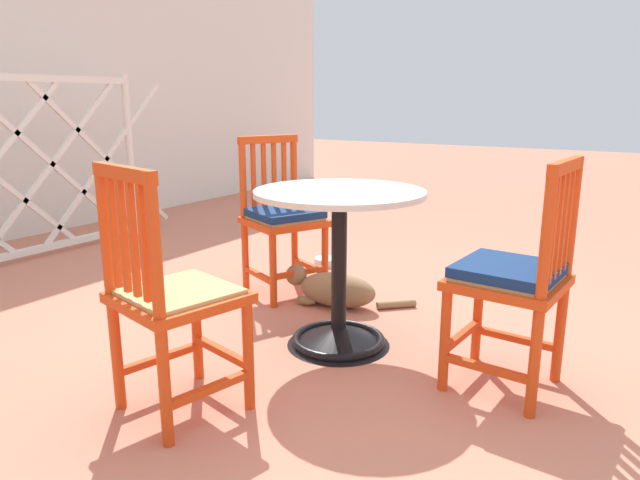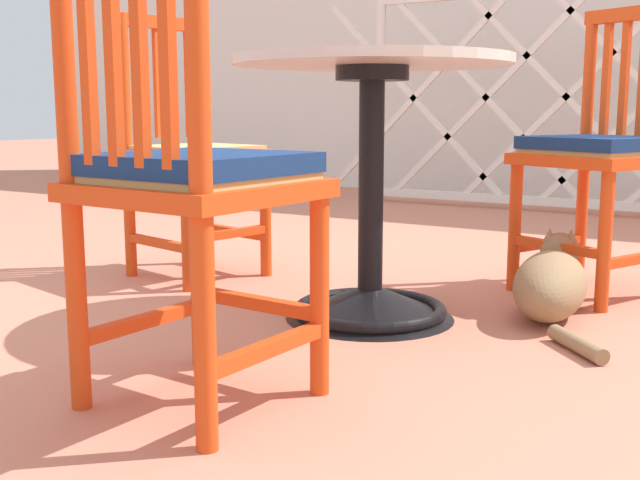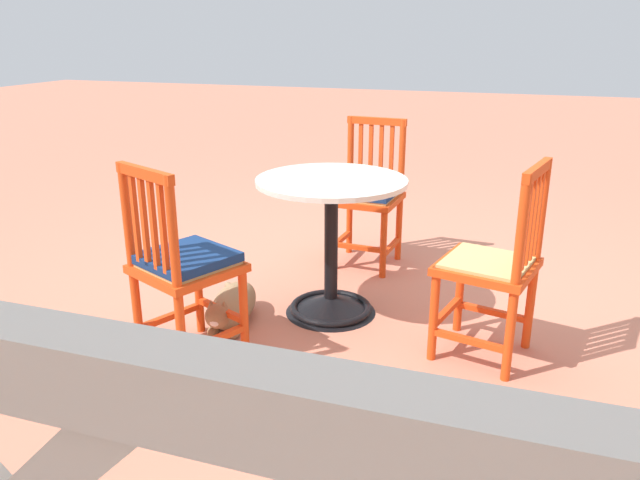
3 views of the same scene
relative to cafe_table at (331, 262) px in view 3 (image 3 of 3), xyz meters
The scene contains 7 objects.
ground_plane 0.34m from the cafe_table, 125.66° to the right, with size 24.00×24.00×0.00m, color #C6755B.
cafe_table is the anchor object (origin of this frame).
orange_chair_near_fence 0.83m from the cafe_table, 54.38° to the left, with size 0.53×0.53×0.91m.
orange_chair_at_corner 0.86m from the cafe_table, 166.24° to the left, with size 0.48×0.48×0.91m.
orange_chair_tucked_in 0.78m from the cafe_table, 89.42° to the right, with size 0.43×0.43×0.91m.
tabby_cat 0.56m from the cafe_table, 35.02° to the left, with size 0.37×0.70×0.23m.
pet_water_bowl 1.35m from the cafe_table, 34.05° to the left, with size 0.17×0.17×0.05m, color silver.
Camera 3 is at (-0.80, 3.02, 1.44)m, focal length 34.84 mm.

